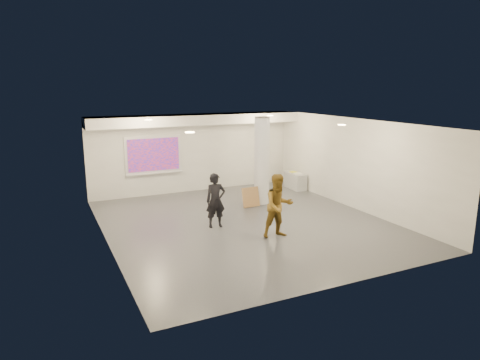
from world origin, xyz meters
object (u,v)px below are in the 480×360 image
credenza (295,181)px  woman (216,201)px  man (279,206)px  projection_screen (153,155)px  column (262,161)px

credenza → woman: (-4.65, -3.00, 0.48)m
woman → man: man is taller
credenza → man: man is taller
projection_screen → credenza: projection_screen is taller
projection_screen → credenza: 5.62m
column → woman: bearing=-144.8°
credenza → woman: bearing=-144.7°
man → woman: bearing=132.8°
woman → credenza: bearing=38.4°
column → woman: column is taller
projection_screen → man: bearing=-72.1°
man → column: bearing=73.0°
column → man: 3.49m
column → woman: 3.05m
projection_screen → woman: (0.67, -4.36, -0.73)m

